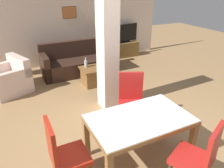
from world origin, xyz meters
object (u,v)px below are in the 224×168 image
(dining_chair_far_right, at_px, (131,98))
(bottle, at_px, (86,63))
(sofa, at_px, (79,62))
(coffee_table, at_px, (95,76))
(dining_chair_head_left, at_px, (63,153))
(dining_chair_near_right, at_px, (200,156))
(dining_table, at_px, (139,127))
(tv_screen, at_px, (124,34))
(tv_stand, at_px, (124,49))
(armchair, at_px, (10,80))

(dining_chair_far_right, distance_m, bottle, 2.11)
(sofa, xyz_separation_m, coffee_table, (0.09, -0.98, -0.07))
(dining_chair_head_left, distance_m, dining_chair_near_right, 1.68)
(sofa, bearing_deg, bottle, 83.83)
(dining_table, distance_m, sofa, 3.77)
(dining_table, distance_m, coffee_table, 2.82)
(dining_chair_near_right, distance_m, bottle, 3.72)
(dining_table, bearing_deg, dining_chair_far_right, 66.25)
(tv_screen, bearing_deg, coffee_table, 35.25)
(sofa, bearing_deg, tv_stand, -159.16)
(bottle, bearing_deg, dining_chair_near_right, -88.43)
(tv_stand, distance_m, tv_screen, 0.56)
(dining_chair_head_left, relative_size, dining_chair_near_right, 1.00)
(dining_chair_head_left, bearing_deg, tv_screen, 142.92)
(dining_chair_head_left, height_order, bottle, dining_chair_head_left)
(dining_chair_head_left, height_order, dining_chair_far_right, same)
(dining_table, bearing_deg, bottle, 84.95)
(tv_stand, bearing_deg, dining_chair_head_left, -127.08)
(bottle, bearing_deg, dining_chair_far_right, -87.25)
(sofa, height_order, coffee_table, sofa)
(dining_table, relative_size, coffee_table, 2.02)
(bottle, bearing_deg, sofa, 83.83)
(sofa, xyz_separation_m, bottle, (-0.09, -0.82, 0.25))
(dining_chair_far_right, height_order, tv_screen, tv_screen)
(coffee_table, height_order, bottle, bottle)
(dining_chair_far_right, xyz_separation_m, bottle, (-0.10, 2.11, 0.01))
(sofa, bearing_deg, dining_chair_head_left, 68.61)
(dining_chair_near_right, xyz_separation_m, coffee_table, (0.08, 3.56, -0.31))
(dining_chair_head_left, distance_m, tv_screen, 5.61)
(dining_table, distance_m, dining_chair_near_right, 0.87)
(sofa, height_order, armchair, sofa)
(tv_screen, bearing_deg, armchair, 8.99)
(dining_chair_head_left, xyz_separation_m, armchair, (-0.46, 3.31, -0.26))
(coffee_table, xyz_separation_m, tv_screen, (1.82, 1.70, 0.59))
(dining_chair_far_right, relative_size, sofa, 0.46)
(dining_table, bearing_deg, sofa, 84.70)
(dining_chair_far_right, bearing_deg, dining_table, 90.00)
(dining_chair_near_right, height_order, tv_stand, dining_chair_near_right)
(dining_table, bearing_deg, coffee_table, 80.98)
(dining_chair_far_right, bearing_deg, tv_stand, -93.73)
(sofa, xyz_separation_m, tv_screen, (1.91, 0.73, 0.52))
(dining_table, bearing_deg, dining_chair_head_left, 180.00)
(dining_chair_near_right, bearing_deg, tv_stand, 45.76)
(dining_chair_near_right, bearing_deg, sofa, 65.77)
(sofa, height_order, tv_stand, sofa)
(dining_chair_near_right, relative_size, sofa, 0.46)
(dining_chair_near_right, height_order, bottle, dining_chair_near_right)
(dining_chair_far_right, bearing_deg, coffee_table, -68.58)
(tv_screen, bearing_deg, tv_stand, 180.00)
(sofa, bearing_deg, dining_table, 84.70)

